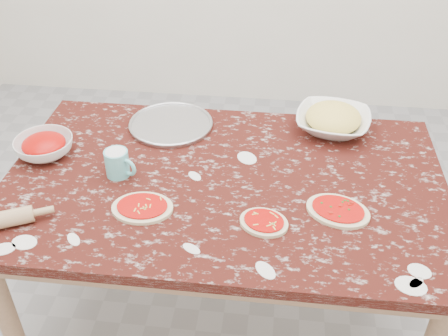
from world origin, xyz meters
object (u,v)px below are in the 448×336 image
pizza_tray (171,125)px  worktable (224,197)px  flour_mug (118,163)px  cheese_bowl (333,122)px  sauce_bowl (44,147)px

pizza_tray → worktable: bearing=-52.0°
worktable → flour_mug: flour_mug is taller
cheese_bowl → sauce_bowl: bearing=-164.1°
worktable → cheese_bowl: (0.40, 0.39, 0.12)m
worktable → sauce_bowl: sauce_bowl is taller
worktable → pizza_tray: pizza_tray is taller
worktable → cheese_bowl: bearing=44.0°
pizza_tray → flour_mug: 0.38m
worktable → cheese_bowl: 0.57m
cheese_bowl → flour_mug: 0.89m
sauce_bowl → cheese_bowl: 1.15m
sauce_bowl → pizza_tray: bearing=30.9°
flour_mug → worktable: bearing=2.8°
worktable → cheese_bowl: size_ratio=5.32×
cheese_bowl → flour_mug: size_ratio=2.41×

